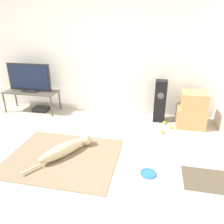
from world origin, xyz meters
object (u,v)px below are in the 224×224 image
object	(u,v)px
tennis_ball_by_boxes	(162,132)
tv_stand	(31,93)
floor_speaker	(160,101)
cardboard_box_lower	(190,116)
tennis_ball_loose_on_carpet	(171,127)
cardboard_box_upper	(194,100)
game_console	(41,109)
dog	(68,148)
frisbee	(148,173)
tv	(29,78)
tennis_ball_near_speaker	(165,123)

from	to	relation	value
tennis_ball_by_boxes	tv_stand	bearing A→B (deg)	169.39
floor_speaker	tennis_ball_by_boxes	world-z (taller)	floor_speaker
cardboard_box_lower	tennis_ball_loose_on_carpet	size ratio (longest dim) A/B	7.91
cardboard_box_upper	game_console	xyz separation A→B (m)	(-3.27, 0.12, -0.49)
dog	game_console	size ratio (longest dim) A/B	3.04
cardboard_box_upper	tv_stand	distance (m)	3.45
cardboard_box_upper	tennis_ball_by_boxes	distance (m)	0.86
frisbee	floor_speaker	distance (m)	1.86
cardboard_box_lower	tv	size ratio (longest dim) A/B	0.53
tennis_ball_near_speaker	tennis_ball_loose_on_carpet	distance (m)	0.22
floor_speaker	tennis_ball_by_boxes	distance (m)	0.71
dog	tennis_ball_loose_on_carpet	bearing A→B (deg)	37.30
tv_stand	tennis_ball_near_speaker	xyz separation A→B (m)	(2.94, -0.12, -0.38)
floor_speaker	tv_stand	world-z (taller)	floor_speaker
tv	game_console	bearing A→B (deg)	9.67
frisbee	tv_stand	bearing A→B (deg)	146.89
frisbee	cardboard_box_lower	bearing A→B (deg)	67.02
floor_speaker	tv_stand	size ratio (longest dim) A/B	0.71
cardboard_box_lower	tennis_ball_by_boxes	world-z (taller)	cardboard_box_lower
tennis_ball_near_speaker	tennis_ball_by_boxes	bearing A→B (deg)	-95.93
frisbee	tv	world-z (taller)	tv
floor_speaker	game_console	distance (m)	2.68
floor_speaker	tennis_ball_by_boxes	bearing A→B (deg)	-82.33
cardboard_box_upper	tennis_ball_by_boxes	world-z (taller)	cardboard_box_upper
floor_speaker	tennis_ball_near_speaker	world-z (taller)	floor_speaker
dog	tv_stand	bearing A→B (deg)	133.89
floor_speaker	dog	bearing A→B (deg)	-130.89
tv_stand	tennis_ball_near_speaker	bearing A→B (deg)	-2.42
cardboard_box_upper	tennis_ball_near_speaker	bearing A→B (deg)	-176.40
tennis_ball_loose_on_carpet	floor_speaker	bearing A→B (deg)	125.65
cardboard_box_lower	floor_speaker	size ratio (longest dim) A/B	0.62
frisbee	tennis_ball_near_speaker	world-z (taller)	tennis_ball_near_speaker
frisbee	tv	distance (m)	3.32
tennis_ball_near_speaker	tv	bearing A→B (deg)	177.53
cardboard_box_lower	tv_stand	distance (m)	3.43
cardboard_box_lower	game_console	distance (m)	3.26
cardboard_box_upper	tennis_ball_near_speaker	xyz separation A→B (m)	(-0.50, -0.03, -0.50)
tv	tennis_ball_by_boxes	distance (m)	3.04
tv	dog	bearing A→B (deg)	-46.16
dog	floor_speaker	world-z (taller)	floor_speaker
floor_speaker	game_console	world-z (taller)	floor_speaker
cardboard_box_lower	dog	bearing A→B (deg)	-143.52
cardboard_box_upper	tennis_ball_by_boxes	xyz separation A→B (m)	(-0.54, -0.45, -0.50)
dog	frisbee	size ratio (longest dim) A/B	4.82
dog	tennis_ball_by_boxes	size ratio (longest dim) A/B	15.90
dog	cardboard_box_lower	world-z (taller)	cardboard_box_lower
game_console	tennis_ball_loose_on_carpet	bearing A→B (deg)	-6.60
tv_stand	tennis_ball_by_boxes	size ratio (longest dim) A/B	18.03
tennis_ball_by_boxes	floor_speaker	bearing A→B (deg)	97.67
game_console	tennis_ball_by_boxes	bearing A→B (deg)	-11.89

